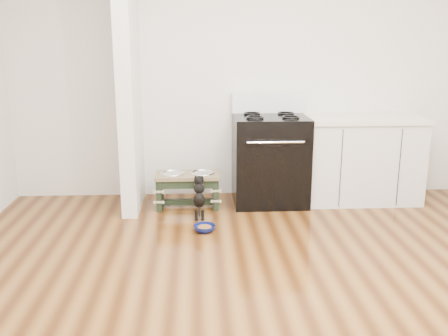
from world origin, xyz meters
TOP-DOWN VIEW (x-y plane):
  - ground at (0.00, 0.00)m, footprint 5.00×5.00m
  - room_shell at (0.00, 0.00)m, footprint 5.00×5.00m
  - partition_wall at (-1.18, 2.10)m, footprint 0.15×0.80m
  - oven_range at (0.25, 2.16)m, footprint 0.76×0.69m
  - cabinet_run at (1.23, 2.18)m, footprint 1.24×0.64m
  - dog_feeder at (-0.62, 2.03)m, footprint 0.66×0.35m
  - puppy at (-0.50, 1.72)m, footprint 0.11×0.34m
  - floor_bowl at (-0.46, 1.33)m, footprint 0.24×0.24m

SIDE VIEW (x-z plane):
  - ground at x=0.00m, z-range 0.00..0.00m
  - floor_bowl at x=-0.46m, z-range 0.00..0.06m
  - puppy at x=-0.50m, z-range 0.02..0.42m
  - dog_feeder at x=-0.62m, z-range 0.07..0.44m
  - cabinet_run at x=1.23m, z-range 0.00..0.91m
  - oven_range at x=0.25m, z-range -0.09..1.05m
  - partition_wall at x=-1.18m, z-range 0.00..2.70m
  - room_shell at x=0.00m, z-range -0.88..4.12m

